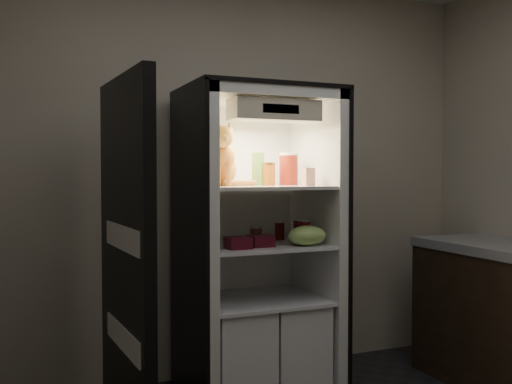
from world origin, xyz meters
TOP-DOWN VIEW (x-y plane):
  - room_shell at (0.00, 0.00)m, footprint 3.60×3.60m
  - refrigerator at (0.00, 1.38)m, footprint 0.90×0.72m
  - fridge_door at (-0.85, 1.05)m, footprint 0.12×0.87m
  - tabby_cat at (-0.23, 1.37)m, footprint 0.32×0.37m
  - parmesan_shaker at (0.02, 1.39)m, footprint 0.08×0.08m
  - mayo_tub at (0.08, 1.44)m, footprint 0.08×0.08m
  - salsa_jar at (0.07, 1.35)m, footprint 0.08×0.08m
  - pepper_jar at (0.23, 1.39)m, footprint 0.12×0.12m
  - cream_carton at (0.26, 1.19)m, footprint 0.06×0.06m
  - soda_can_a at (0.19, 1.44)m, footprint 0.06×0.06m
  - soda_can_b at (0.26, 1.31)m, footprint 0.07×0.07m
  - soda_can_c at (0.27, 1.25)m, footprint 0.07×0.07m
  - condiment_jar at (0.00, 1.38)m, footprint 0.07×0.07m
  - grape_bag at (0.22, 1.12)m, footprint 0.23×0.17m
  - berry_box_left at (-0.20, 1.16)m, footprint 0.13×0.13m
  - berry_box_right at (-0.05, 1.19)m, footprint 0.13×0.13m

SIDE VIEW (x-z plane):
  - refrigerator at x=0.00m, z-range -0.15..1.73m
  - fridge_door at x=-0.85m, z-range -0.01..1.84m
  - berry_box_left at x=-0.20m, z-range 0.94..1.01m
  - berry_box_right at x=-0.05m, z-range 0.94..1.01m
  - condiment_jar at x=0.00m, z-range 0.94..1.04m
  - soda_can_a at x=0.19m, z-range 0.94..1.05m
  - grape_bag at x=0.22m, z-range 0.94..1.06m
  - soda_can_c at x=0.27m, z-range 0.94..1.07m
  - soda_can_b at x=0.26m, z-range 0.94..1.08m
  - cream_carton at x=0.26m, z-range 1.29..1.40m
  - mayo_tub at x=0.08m, z-range 1.29..1.41m
  - salsa_jar at x=0.07m, z-range 1.29..1.43m
  - parmesan_shaker at x=0.02m, z-range 1.29..1.49m
  - pepper_jar at x=0.23m, z-range 1.29..1.49m
  - tabby_cat at x=-0.23m, z-range 1.24..1.62m
  - room_shell at x=0.00m, z-range -0.18..3.42m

